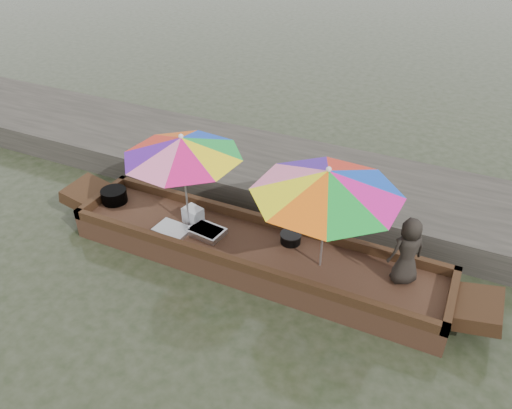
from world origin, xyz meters
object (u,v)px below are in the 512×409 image
at_px(umbrella_stern, 324,219).
at_px(charcoal_grill, 291,238).
at_px(tray_scallop, 172,230).
at_px(supply_bag, 193,215).
at_px(boat_hull, 253,254).
at_px(umbrella_bow, 185,183).
at_px(vendor, 408,251).
at_px(cooking_pot, 114,196).
at_px(tray_crayfish, 206,232).

bearing_deg(umbrella_stern, charcoal_grill, 152.33).
relative_size(tray_scallop, supply_bag, 1.89).
xyz_separation_m(boat_hull, umbrella_bow, (-1.09, 0.00, 0.95)).
xyz_separation_m(supply_bag, umbrella_stern, (2.10, -0.12, 0.65)).
bearing_deg(boat_hull, supply_bag, 173.89).
relative_size(supply_bag, vendor, 0.29).
height_order(supply_bag, umbrella_stern, umbrella_stern).
bearing_deg(umbrella_stern, supply_bag, 176.86).
height_order(tray_scallop, umbrella_bow, umbrella_bow).
distance_m(cooking_pot, supply_bag, 1.48).
bearing_deg(supply_bag, vendor, 1.14).
height_order(vendor, umbrella_stern, umbrella_stern).
bearing_deg(vendor, charcoal_grill, -43.73).
bearing_deg(tray_crayfish, cooking_pot, 175.99).
height_order(cooking_pot, vendor, vendor).
relative_size(boat_hull, umbrella_stern, 2.86).
bearing_deg(cooking_pot, supply_bag, 1.86).
distance_m(tray_crayfish, umbrella_stern, 1.92).
bearing_deg(umbrella_bow, boat_hull, 0.00).
bearing_deg(umbrella_bow, vendor, 3.20).
relative_size(tray_crayfish, supply_bag, 1.89).
distance_m(boat_hull, vendor, 2.22).
relative_size(cooking_pot, umbrella_bow, 0.24).
bearing_deg(cooking_pot, boat_hull, -1.51).
xyz_separation_m(cooking_pot, tray_crayfish, (1.81, -0.13, -0.06)).
relative_size(tray_crayfish, charcoal_grill, 1.78).
bearing_deg(supply_bag, umbrella_stern, -3.14).
distance_m(boat_hull, tray_scallop, 1.28).
bearing_deg(charcoal_grill, tray_crayfish, -163.81).
relative_size(tray_crayfish, umbrella_stern, 0.27).
height_order(charcoal_grill, vendor, vendor).
distance_m(umbrella_bow, umbrella_stern, 2.11).
distance_m(cooking_pot, charcoal_grill, 3.03).
xyz_separation_m(tray_scallop, charcoal_grill, (1.71, 0.52, 0.04)).
xyz_separation_m(cooking_pot, umbrella_stern, (3.59, -0.07, 0.67)).
relative_size(cooking_pot, supply_bag, 1.48).
relative_size(supply_bag, umbrella_stern, 0.14).
bearing_deg(tray_scallop, cooking_pot, 167.49).
distance_m(tray_crayfish, vendor, 2.90).
height_order(tray_crayfish, charcoal_grill, charcoal_grill).
relative_size(cooking_pot, tray_crayfish, 0.78).
bearing_deg(boat_hull, cooking_pot, 178.49).
distance_m(cooking_pot, umbrella_stern, 3.65).
distance_m(tray_scallop, supply_bag, 0.39).
xyz_separation_m(tray_crayfish, supply_bag, (-0.33, 0.18, 0.09)).
height_order(vendor, umbrella_bow, umbrella_bow).
relative_size(boat_hull, charcoal_grill, 18.87).
relative_size(charcoal_grill, supply_bag, 1.06).
distance_m(tray_scallop, umbrella_stern, 2.40).
bearing_deg(supply_bag, boat_hull, -6.11).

